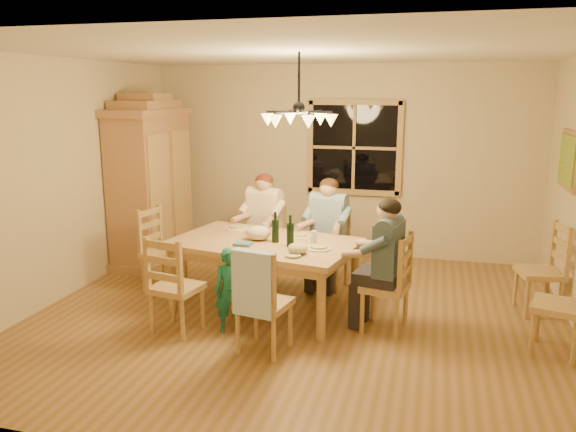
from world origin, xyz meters
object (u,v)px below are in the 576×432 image
(armoire, at_px, (151,186))
(wine_bottle_b, at_px, (290,231))
(chair_far_right, at_px, (327,263))
(chair_end_left, at_px, (165,265))
(chair_spare_front, at_px, (556,322))
(dining_table, at_px, (264,250))
(chair_near_right, at_px, (264,319))
(chair_end_right, at_px, (384,301))
(child, at_px, (230,291))
(adult_woman, at_px, (264,213))
(chair_far_left, at_px, (264,254))
(adult_slate_man, at_px, (387,248))
(chair_spare_back, at_px, (538,286))
(chandelier, at_px, (299,117))
(wine_bottle_a, at_px, (275,227))
(chair_near_left, at_px, (177,302))
(adult_plaid_man, at_px, (328,220))

(armoire, bearing_deg, wine_bottle_b, -31.22)
(chair_far_right, height_order, chair_end_left, same)
(chair_spare_front, bearing_deg, chair_far_right, 78.25)
(dining_table, distance_m, chair_near_right, 1.10)
(chair_end_right, relative_size, child, 1.16)
(chair_near_right, bearing_deg, dining_table, 117.90)
(adult_woman, bearing_deg, chair_far_left, 100.69)
(chair_far_left, relative_size, adult_slate_man, 1.13)
(wine_bottle_b, relative_size, chair_spare_back, 0.33)
(chandelier, bearing_deg, chair_spare_front, -5.48)
(armoire, bearing_deg, chair_far_left, -9.60)
(chair_end_left, relative_size, wine_bottle_a, 3.00)
(chandelier, bearing_deg, chair_end_left, 167.27)
(wine_bottle_b, bearing_deg, chair_spare_back, 16.41)
(wine_bottle_a, height_order, child, wine_bottle_a)
(chair_near_left, relative_size, adult_plaid_man, 1.13)
(chair_near_left, bearing_deg, chair_end_right, 26.57)
(chair_end_left, distance_m, child, 1.52)
(adult_woman, bearing_deg, adult_plaid_man, 180.00)
(armoire, height_order, adult_slate_man, armoire)
(armoire, height_order, adult_woman, armoire)
(chair_near_right, relative_size, adult_plaid_man, 1.13)
(chandelier, distance_m, chair_spare_front, 3.03)
(chair_end_left, relative_size, adult_woman, 1.13)
(chair_end_right, xyz_separation_m, wine_bottle_a, (-1.19, 0.23, 0.62))
(child, relative_size, chair_spare_front, 0.86)
(chandelier, xyz_separation_m, adult_plaid_man, (0.13, 0.97, -1.24))
(chair_far_left, bearing_deg, chair_near_left, 90.00)
(adult_woman, bearing_deg, chair_near_left, 90.00)
(wine_bottle_a, bearing_deg, child, -112.10)
(adult_plaid_man, distance_m, child, 1.71)
(dining_table, height_order, chair_spare_back, chair_spare_back)
(wine_bottle_a, xyz_separation_m, child, (-0.27, -0.66, -0.50))
(chair_end_right, bearing_deg, chair_spare_front, -84.05)
(child, bearing_deg, chair_end_right, -5.49)
(chair_near_left, bearing_deg, chair_near_right, 0.00)
(adult_plaid_man, distance_m, adult_slate_man, 1.33)
(adult_plaid_man, distance_m, chair_spare_back, 2.40)
(chair_near_left, bearing_deg, chair_spare_back, 32.69)
(wine_bottle_a, relative_size, chair_spare_back, 0.33)
(adult_slate_man, distance_m, chair_spare_front, 1.64)
(chair_spare_front, distance_m, chair_spare_back, 0.99)
(chair_near_right, bearing_deg, child, 156.27)
(chandelier, distance_m, wine_bottle_a, 1.19)
(chandelier, bearing_deg, wine_bottle_b, 177.01)
(adult_woman, height_order, wine_bottle_a, adult_woman)
(dining_table, distance_m, adult_slate_man, 1.36)
(chandelier, relative_size, adult_slate_man, 0.88)
(adult_slate_man, bearing_deg, chair_spare_front, -84.05)
(adult_plaid_man, height_order, wine_bottle_b, adult_plaid_man)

